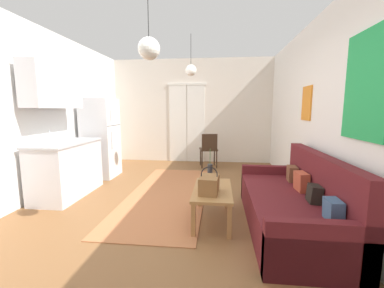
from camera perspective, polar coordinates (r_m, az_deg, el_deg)
ground_plane at (r=3.52m, az=-6.91°, el=-16.99°), size 4.86×7.70×0.10m
wall_back at (r=6.74m, az=-0.15°, el=7.56°), size 4.46×0.13×2.77m
wall_right at (r=3.41m, az=31.25°, el=6.02°), size 0.12×7.30×2.77m
wall_left at (r=4.26m, az=-37.30°, el=5.70°), size 0.12×7.30×2.77m
area_rug at (r=4.31m, az=-5.60°, el=-11.39°), size 1.26×3.23×0.01m
couch at (r=3.30m, az=22.82°, el=-13.20°), size 0.91×2.06×0.91m
coffee_table at (r=3.23m, az=4.79°, el=-11.30°), size 0.48×0.95×0.43m
bamboo_vase at (r=3.48m, az=4.19°, el=-6.65°), size 0.07×0.07×0.47m
handbag at (r=3.02m, az=4.01°, el=-9.36°), size 0.25×0.34×0.33m
refrigerator at (r=5.55m, az=-20.44°, el=1.32°), size 0.64×0.66×1.66m
kitchen_counter at (r=4.55m, az=-27.72°, el=-0.69°), size 0.63×1.27×2.15m
accent_chair at (r=6.07m, az=3.94°, el=-0.94°), size 0.49×0.47×0.84m
pendant_lamp_near at (r=2.67m, az=-9.99°, el=21.04°), size 0.22×0.22×0.83m
pendant_lamp_far at (r=4.63m, az=-0.25°, el=16.78°), size 0.20×0.20×0.73m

